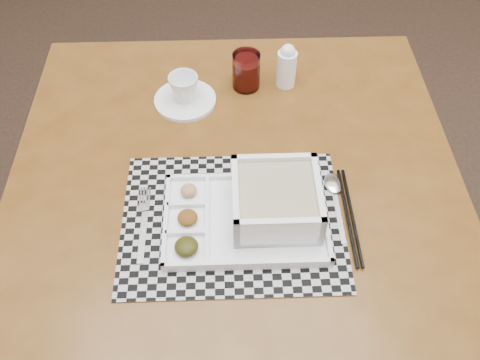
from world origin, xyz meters
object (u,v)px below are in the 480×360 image
object	(u,v)px
serving_tray	(265,207)
juice_glass	(246,72)
cup	(184,88)
creamer_bottle	(287,66)
dining_table	(235,195)

from	to	relation	value
serving_tray	juice_glass	world-z (taller)	juice_glass
cup	creamer_bottle	distance (m)	0.26
serving_tray	juice_glass	xyz separation A→B (m)	(0.03, 0.41, 0.01)
dining_table	creamer_bottle	distance (m)	0.35
cup	creamer_bottle	bearing A→B (deg)	23.80
cup	creamer_bottle	world-z (taller)	creamer_bottle
dining_table	juice_glass	world-z (taller)	juice_glass
serving_tray	creamer_bottle	size ratio (longest dim) A/B	2.95
serving_tray	creamer_bottle	world-z (taller)	creamer_bottle
dining_table	juice_glass	distance (m)	0.31
dining_table	creamer_bottle	size ratio (longest dim) A/B	9.27
juice_glass	cup	bearing A→B (deg)	-167.06
juice_glass	creamer_bottle	world-z (taller)	creamer_bottle
dining_table	serving_tray	world-z (taller)	serving_tray
dining_table	cup	distance (m)	0.29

